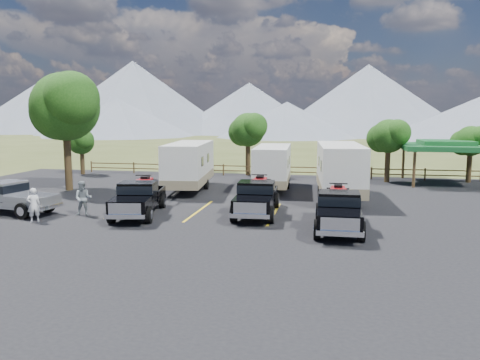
% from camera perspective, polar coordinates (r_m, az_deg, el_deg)
% --- Properties ---
extents(ground, '(320.00, 320.00, 0.00)m').
position_cam_1_polar(ground, '(20.61, -2.70, -6.31)').
color(ground, '#404B1F').
rests_on(ground, ground).
extents(asphalt_lot, '(44.00, 34.00, 0.04)m').
position_cam_1_polar(asphalt_lot, '(23.45, -0.97, -4.49)').
color(asphalt_lot, black).
rests_on(asphalt_lot, ground).
extents(stall_lines, '(12.12, 5.50, 0.01)m').
position_cam_1_polar(stall_lines, '(24.41, -0.49, -3.94)').
color(stall_lines, gold).
rests_on(stall_lines, asphalt_lot).
extents(tree_big_nw, '(5.54, 5.18, 7.84)m').
position_cam_1_polar(tree_big_nw, '(33.28, -20.58, 8.35)').
color(tree_big_nw, '#312413').
rests_on(tree_big_nw, ground).
extents(tree_ne_a, '(3.11, 2.92, 4.76)m').
position_cam_1_polar(tree_ne_a, '(36.71, 17.62, 5.10)').
color(tree_ne_a, '#312413').
rests_on(tree_ne_a, ground).
extents(tree_ne_b, '(2.77, 2.59, 4.27)m').
position_cam_1_polar(tree_ne_b, '(38.85, 26.28, 4.26)').
color(tree_ne_b, '#312413').
rests_on(tree_ne_b, ground).
extents(tree_north, '(3.46, 3.24, 5.25)m').
position_cam_1_polar(tree_north, '(39.04, 0.95, 6.13)').
color(tree_north, '#312413').
rests_on(tree_north, ground).
extents(tree_nw_small, '(2.59, 2.43, 3.85)m').
position_cam_1_polar(tree_nw_small, '(41.98, -18.78, 4.40)').
color(tree_nw_small, '#312413').
rests_on(tree_nw_small, ground).
extents(rail_fence, '(36.12, 0.12, 1.00)m').
position_cam_1_polar(rail_fence, '(38.27, 6.76, 1.19)').
color(rail_fence, brown).
rests_on(rail_fence, ground).
extents(pavilion, '(6.20, 6.20, 3.22)m').
position_cam_1_polar(pavilion, '(37.41, 23.73, 3.78)').
color(pavilion, brown).
rests_on(pavilion, ground).
extents(mountain_range, '(209.00, 71.00, 20.00)m').
position_cam_1_polar(mountain_range, '(126.03, 5.36, 9.19)').
color(mountain_range, slate).
rests_on(mountain_range, ground).
extents(rig_left, '(2.78, 5.92, 1.90)m').
position_cam_1_polar(rig_left, '(24.22, -12.20, -2.02)').
color(rig_left, black).
rests_on(rig_left, asphalt_lot).
extents(rig_center, '(2.23, 5.81, 1.92)m').
position_cam_1_polar(rig_center, '(23.78, 2.06, -2.01)').
color(rig_center, black).
rests_on(rig_center, asphalt_lot).
extents(rig_right, '(2.05, 5.73, 1.91)m').
position_cam_1_polar(rig_right, '(21.14, 11.91, -3.44)').
color(rig_right, black).
rests_on(rig_right, asphalt_lot).
extents(trailer_left, '(3.22, 9.19, 3.18)m').
position_cam_1_polar(trailer_left, '(31.63, -6.21, 1.79)').
color(trailer_left, white).
rests_on(trailer_left, asphalt_lot).
extents(trailer_center, '(2.53, 8.47, 2.94)m').
position_cam_1_polar(trailer_center, '(31.75, 4.01, 1.61)').
color(trailer_center, white).
rests_on(trailer_center, asphalt_lot).
extents(trailer_right, '(2.96, 9.47, 3.28)m').
position_cam_1_polar(trailer_right, '(28.82, 12.06, 1.17)').
color(trailer_right, white).
rests_on(trailer_right, asphalt_lot).
extents(pickup_silver, '(5.70, 2.62, 1.64)m').
position_cam_1_polar(pickup_silver, '(26.81, -26.39, -1.85)').
color(pickup_silver, gray).
rests_on(pickup_silver, asphalt_lot).
extents(person_a, '(0.71, 0.69, 1.63)m').
position_cam_1_polar(person_a, '(24.15, -23.85, -2.79)').
color(person_a, silver).
rests_on(person_a, asphalt_lot).
extents(person_b, '(1.01, 0.88, 1.76)m').
position_cam_1_polar(person_b, '(24.71, -18.58, -2.14)').
color(person_b, gray).
rests_on(person_b, asphalt_lot).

